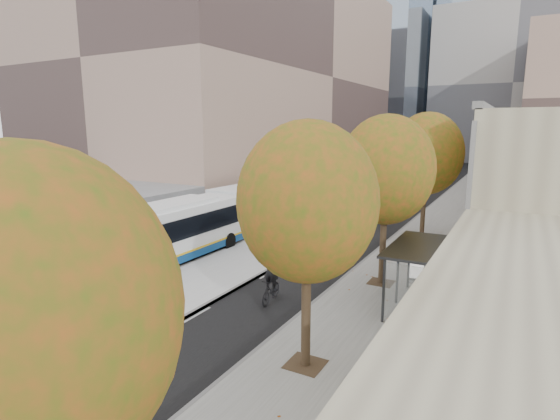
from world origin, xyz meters
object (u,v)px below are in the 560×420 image
Objects in this scene: bus_far at (291,194)px; distant_car at (353,185)px; bus_shelter at (421,256)px; bus_near at (105,252)px; cyclist at (271,283)px.

bus_far reaches higher than distant_car.
bus_shelter is 13.52m from bus_near.
distant_car is at bearing 92.31° from bus_far.
bus_far is at bearing 108.06° from cyclist.
bus_shelter is at bearing -44.53° from bus_far.
bus_far is 4.87× the size of distant_car.
bus_shelter is 1.19× the size of distant_car.
cyclist is (7.94, -16.92, -0.80)m from bus_far.
bus_near reaches higher than bus_far.
bus_near is 33.61m from distant_car.
cyclist is at bearing -61.70° from bus_far.
bus_far is at bearing 132.30° from bus_shelter.
bus_shelter is at bearing 18.85° from bus_near.
bus_shelter is 32.19m from distant_car.
bus_near is 19.03m from bus_far.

